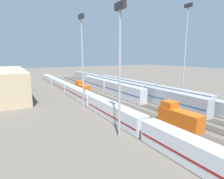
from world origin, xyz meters
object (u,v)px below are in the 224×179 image
Objects in this scene: train_on_track_1 at (131,87)px; light_mast_0 at (186,42)px; train_on_track_0 at (137,85)px; train_on_track_3 at (107,86)px; train_on_track_4 at (179,117)px; train_on_track_2 at (126,88)px; light_mast_1 at (120,53)px; train_on_track_6 at (78,94)px; train_on_track_5 at (82,88)px; light_mast_3 at (82,50)px.

train_on_track_1 is 28.65m from light_mast_0.
train_on_track_1 is at bearing 107.24° from train_on_track_0.
train_on_track_0 is at bearing -95.41° from train_on_track_3.
train_on_track_4 is at bearing 153.25° from train_on_track_0.
light_mast_0 is (-17.42, -12.61, 17.49)m from train_on_track_2.
train_on_track_6 is at bearing -6.64° from light_mast_1.
train_on_track_5 is at bearing 56.44° from train_on_track_2.
train_on_track_0 is 2.96× the size of light_mast_1.
light_mast_3 is at bearing 135.51° from train_on_track_3.
train_on_track_4 is 33.59m from light_mast_0.
train_on_track_4 is 44.43m from train_on_track_0.
train_on_track_2 is 42.31m from light_mast_1.
train_on_track_6 and train_on_track_0 have the same top height.
train_on_track_5 and train_on_track_3 have the same top height.
light_mast_0 reaches higher than train_on_track_2.
train_on_track_6 is at bearing 95.95° from train_on_track_1.
train_on_track_1 reaches higher than train_on_track_0.
train_on_track_4 is (-44.57, -5.00, 0.00)m from train_on_track_5.
train_on_track_0 is 39.75m from light_mast_3.
light_mast_1 is at bearing 137.88° from train_on_track_0.
train_on_track_6 is at bearing -12.85° from light_mast_3.
light_mast_3 reaches higher than train_on_track_0.
train_on_track_1 is (2.61, -25.00, 0.08)m from train_on_track_6.
train_on_track_4 is at bearing -150.66° from light_mast_3.
train_on_track_0 is 52.31m from light_mast_1.
train_on_track_3 is at bearing -44.49° from light_mast_3.
train_on_track_3 is 0.34× the size of train_on_track_1.
train_on_track_0 is at bearing -101.07° from train_on_track_5.
light_mast_3 reaches higher than train_on_track_2.
train_on_track_3 is (41.10, -5.00, 0.45)m from train_on_track_4.
train_on_track_0 is 28.97m from light_mast_0.
train_on_track_2 is 36.04m from train_on_track_4.
light_mast_0 is 1.34× the size of light_mast_1.
train_on_track_6 is 30.29m from train_on_track_0.
train_on_track_3 is 34.45m from light_mast_0.
train_on_track_4 is 0.38× the size of light_mast_3.
light_mast_0 reaches higher than train_on_track_1.
train_on_track_2 is 8.19m from train_on_track_3.
train_on_track_5 is 25.47m from train_on_track_0.
train_on_track_2 is 1.00× the size of train_on_track_0.
light_mast_0 is at bearing -160.03° from train_on_track_1.
light_mast_0 is at bearing -144.12° from train_on_track_2.
train_on_track_0 is 0.51× the size of train_on_track_1.
light_mast_1 is at bearing 80.94° from train_on_track_4.
train_on_track_6 is 0.86× the size of train_on_track_1.
light_mast_1 reaches higher than train_on_track_5.
train_on_track_2 is at bearing 116.84° from train_on_track_0.
light_mast_3 reaches higher than train_on_track_6.
light_mast_0 reaches higher than light_mast_1.
train_on_track_1 reaches higher than train_on_track_6.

